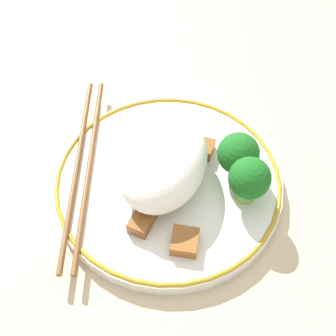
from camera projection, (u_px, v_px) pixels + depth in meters
name	position (u px, v px, depth m)	size (l,w,h in m)	color
ground_plane	(168.00, 188.00, 0.49)	(3.00, 3.00, 0.00)	#C6B28E
plate	(168.00, 183.00, 0.48)	(0.23, 0.23, 0.02)	white
rice_mound	(162.00, 163.00, 0.45)	(0.12, 0.08, 0.06)	white
broccoli_back_left	(249.00, 181.00, 0.44)	(0.04, 0.04, 0.05)	#72AD4C
broccoli_back_center	(238.00, 154.00, 0.46)	(0.04, 0.04, 0.05)	#72AD4C
meat_near_front	(197.00, 146.00, 0.49)	(0.02, 0.04, 0.01)	brown
meat_near_left	(145.00, 216.00, 0.44)	(0.04, 0.02, 0.01)	brown
meat_near_right	(185.00, 241.00, 0.43)	(0.03, 0.03, 0.01)	brown
meat_near_back	(170.00, 131.00, 0.51)	(0.04, 0.03, 0.01)	brown
chopsticks	(83.00, 166.00, 0.48)	(0.24, 0.08, 0.01)	brown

